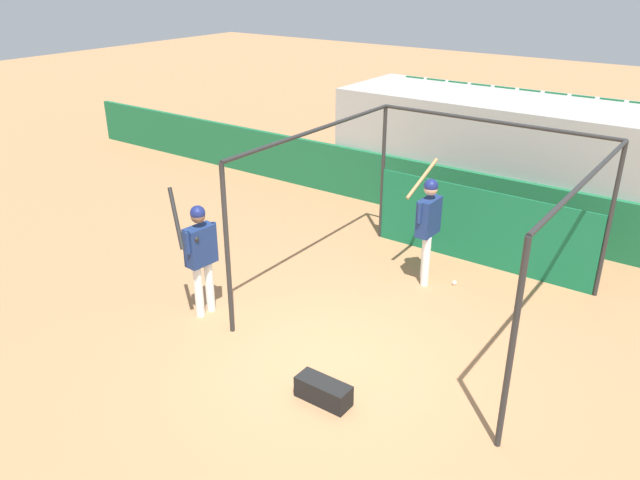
{
  "coord_description": "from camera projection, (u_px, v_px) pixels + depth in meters",
  "views": [
    {
      "loc": [
        3.94,
        -5.69,
        4.94
      ],
      "look_at": [
        -1.18,
        1.41,
        0.99
      ],
      "focal_mm": 35.0,
      "sensor_mm": 36.0,
      "label": 1
    }
  ],
  "objects": [
    {
      "name": "equipment_bag",
      "position": [
        323.0,
        391.0,
        7.58
      ],
      "size": [
        0.7,
        0.28,
        0.28
      ],
      "color": "black",
      "rests_on": "ground"
    },
    {
      "name": "ground_plane",
      "position": [
        330.0,
        364.0,
        8.34
      ],
      "size": [
        60.0,
        60.0,
        0.0
      ],
      "primitive_type": "plane",
      "color": "#A8754C"
    },
    {
      "name": "outfield_wall",
      "position": [
        493.0,
        204.0,
        12.22
      ],
      "size": [
        24.0,
        0.12,
        1.13
      ],
      "color": "#196038",
      "rests_on": "ground"
    },
    {
      "name": "player_waiting",
      "position": [
        200.0,
        250.0,
        9.1
      ],
      "size": [
        0.51,
        0.81,
        2.06
      ],
      "rotation": [
        0.0,
        0.0,
        -1.66
      ],
      "color": "white",
      "rests_on": "ground"
    },
    {
      "name": "baseball",
      "position": [
        454.0,
        283.0,
        10.34
      ],
      "size": [
        0.07,
        0.07,
        0.07
      ],
      "color": "white",
      "rests_on": "ground"
    },
    {
      "name": "batting_cage",
      "position": [
        468.0,
        214.0,
        10.14
      ],
      "size": [
        4.08,
        4.26,
        2.58
      ],
      "color": "#282828",
      "rests_on": "ground"
    },
    {
      "name": "player_batter",
      "position": [
        428.0,
        220.0,
        10.03
      ],
      "size": [
        0.52,
        0.95,
        1.96
      ],
      "rotation": [
        0.0,
        0.0,
        1.56
      ],
      "color": "white",
      "rests_on": "ground"
    },
    {
      "name": "bleacher_section",
      "position": [
        519.0,
        157.0,
        12.89
      ],
      "size": [
        7.6,
        2.4,
        2.41
      ],
      "color": "#9E9E99",
      "rests_on": "ground"
    }
  ]
}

